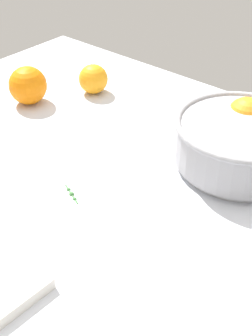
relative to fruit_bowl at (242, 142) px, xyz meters
The scene contains 5 objects.
ground_plane 22.78cm from the fruit_bowl, 114.04° to the right, with size 132.49×91.20×3.00cm, color silver.
fruit_bowl is the anchor object (origin of this frame).
loose_orange_1 42.09cm from the fruit_bowl, behind, with size 6.97×6.97×6.97cm, color orange.
loose_orange_2 50.41cm from the fruit_bowl, 169.70° to the right, with size 8.71×8.71×8.71cm, color orange.
herb_sprig_0 32.40cm from the fruit_bowl, 123.97° to the right, with size 5.48×2.56×0.92cm.
Camera 1 is at (40.11, -49.70, 52.65)cm, focal length 50.80 mm.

